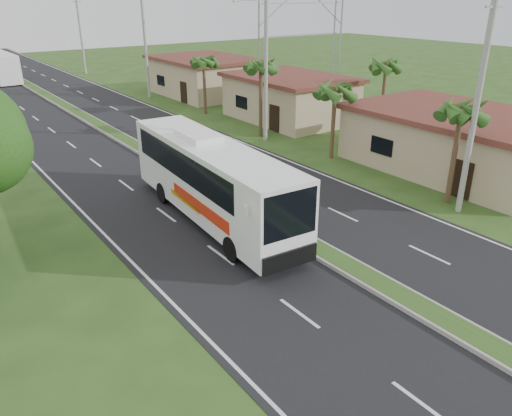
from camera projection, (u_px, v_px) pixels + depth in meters
ground at (371, 281)px, 18.68m from camera, size 180.00×180.00×0.00m
road_asphalt at (147, 153)px, 33.57m from camera, size 14.00×160.00×0.02m
median_strip at (146, 152)px, 33.53m from camera, size 1.20×160.00×0.18m
lane_edge_left at (43, 173)px, 29.98m from camera, size 0.12×160.00×0.01m
lane_edge_right at (230, 138)px, 37.17m from camera, size 0.12×160.00×0.01m
shop_near at (458, 141)px, 29.95m from camera, size 8.60×12.60×3.52m
shop_mid at (289, 98)px, 41.83m from camera, size 7.60×10.60×3.67m
shop_far at (205, 76)px, 52.23m from camera, size 8.60×11.60×3.82m
palm_verge_a at (462, 111)px, 23.85m from camera, size 2.40×2.40×5.45m
palm_verge_b at (335, 91)px, 30.93m from camera, size 2.40×2.40×5.05m
palm_verge_c at (261, 66)px, 35.51m from camera, size 2.40×2.40×5.85m
palm_verge_d at (203, 61)px, 42.71m from camera, size 2.40×2.40×5.25m
palm_behind_shop at (386, 66)px, 37.28m from camera, size 2.40×2.40×5.65m
utility_pole_a at (478, 96)px, 22.47m from camera, size 1.60×0.28×11.00m
utility_pole_b at (266, 51)px, 34.14m from camera, size 3.20×0.28×12.00m
utility_pole_c at (145, 40)px, 49.29m from camera, size 1.60×0.28×11.00m
utility_pole_d at (80, 31)px, 64.29m from camera, size 1.60×0.28×10.50m
billboard_lattice at (302, 26)px, 50.11m from camera, size 10.18×1.18×12.07m
coach_bus_main at (211, 176)px, 22.91m from camera, size 3.38×12.48×3.99m
motorcyclist at (216, 169)px, 27.80m from camera, size 1.87×0.95×2.43m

